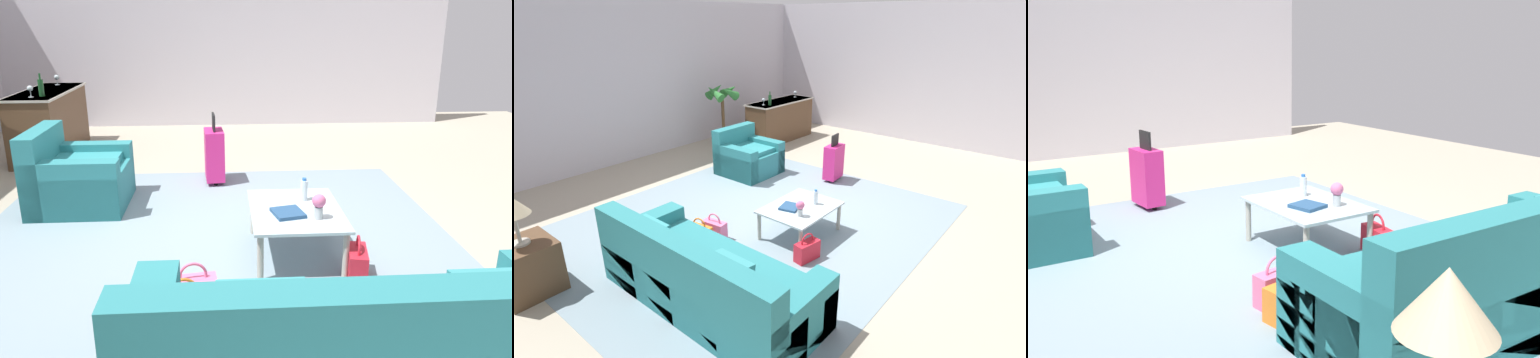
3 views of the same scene
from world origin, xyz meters
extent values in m
plane|color=#A89E89|center=(0.00, 0.00, 0.00)|extent=(12.00, 12.00, 0.00)
cube|color=silver|center=(0.00, 4.06, 1.55)|extent=(10.24, 0.12, 3.10)
cube|color=silver|center=(5.06, 0.00, 1.55)|extent=(0.12, 8.00, 3.10)
cube|color=gray|center=(-0.60, 0.20, 0.00)|extent=(5.20, 4.40, 0.01)
cube|color=teal|center=(-2.10, -0.60, 0.23)|extent=(0.96, 2.39, 0.45)
cube|color=teal|center=(-2.47, -0.60, 0.44)|extent=(0.22, 2.39, 0.88)
cube|color=teal|center=(-2.10, 0.48, 0.30)|extent=(0.96, 0.24, 0.60)
cube|color=teal|center=(-2.10, -1.68, 0.30)|extent=(0.96, 0.24, 0.60)
cube|color=teal|center=(-2.31, -0.06, 0.63)|extent=(0.16, 0.40, 0.41)
cube|color=teal|center=(-2.31, -1.14, 0.63)|extent=(0.18, 0.40, 0.41)
cube|color=teal|center=(0.90, 1.60, 0.22)|extent=(0.96, 0.95, 0.44)
cube|color=teal|center=(0.90, 1.98, 0.42)|extent=(0.96, 0.20, 0.84)
cube|color=teal|center=(1.28, 1.60, 0.30)|extent=(0.20, 0.95, 0.60)
cube|color=teal|center=(0.52, 1.60, 0.30)|extent=(0.20, 0.95, 0.60)
cube|color=teal|center=(0.90, 1.55, 0.48)|extent=(0.72, 0.69, 0.08)
cube|color=silver|center=(-0.40, -0.50, 0.40)|extent=(1.00, 0.76, 0.02)
cylinder|color=#ADA899|center=(-0.85, -0.17, 0.20)|extent=(0.05, 0.05, 0.39)
cylinder|color=#ADA899|center=(0.05, -0.17, 0.20)|extent=(0.05, 0.05, 0.39)
cylinder|color=#ADA899|center=(-0.85, -0.83, 0.20)|extent=(0.05, 0.05, 0.39)
cylinder|color=#ADA899|center=(0.05, -0.83, 0.20)|extent=(0.05, 0.05, 0.39)
cylinder|color=silver|center=(-0.20, -0.60, 0.51)|extent=(0.06, 0.06, 0.18)
cylinder|color=#2D6BBC|center=(-0.20, -0.60, 0.61)|extent=(0.04, 0.04, 0.02)
cube|color=navy|center=(-0.52, -0.42, 0.43)|extent=(0.30, 0.28, 0.03)
cylinder|color=#B2B7BC|center=(-0.62, -0.65, 0.47)|extent=(0.07, 0.07, 0.10)
sphere|color=#DB6693|center=(-0.62, -0.65, 0.57)|extent=(0.11, 0.11, 0.11)
cube|color=#513823|center=(-3.20, 1.00, 0.29)|extent=(0.56, 0.56, 0.57)
cylinder|color=#ADA899|center=(-3.20, 1.00, 0.58)|extent=(0.18, 0.18, 0.02)
cylinder|color=#ADA899|center=(-3.20, 1.00, 0.75)|extent=(0.04, 0.04, 0.31)
cube|color=#513823|center=(3.10, 2.60, 0.47)|extent=(1.78, 0.62, 0.93)
cube|color=#ADA899|center=(3.10, 2.60, 0.92)|extent=(1.82, 0.66, 0.03)
cylinder|color=silver|center=(2.48, 2.59, 0.94)|extent=(0.07, 0.07, 0.01)
cylinder|color=silver|center=(2.48, 2.59, 0.98)|extent=(0.01, 0.01, 0.08)
sphere|color=silver|center=(2.48, 2.59, 1.05)|extent=(0.08, 0.08, 0.08)
cylinder|color=silver|center=(3.72, 2.63, 0.94)|extent=(0.07, 0.07, 0.01)
cylinder|color=silver|center=(3.72, 2.63, 0.98)|extent=(0.01, 0.01, 0.08)
sphere|color=silver|center=(3.72, 2.63, 1.05)|extent=(0.08, 0.08, 0.08)
cylinder|color=#194C23|center=(2.57, 2.48, 1.04)|extent=(0.07, 0.07, 0.22)
cylinder|color=#194C23|center=(2.57, 2.48, 1.19)|extent=(0.03, 0.03, 0.08)
cube|color=#D12375|center=(1.60, 0.20, 0.35)|extent=(0.42, 0.25, 0.60)
cube|color=black|center=(1.60, 0.20, 0.75)|extent=(0.24, 0.04, 0.20)
cylinder|color=black|center=(1.46, 0.19, 0.03)|extent=(0.02, 0.05, 0.05)
cylinder|color=black|center=(1.74, 0.21, 0.03)|extent=(0.02, 0.05, 0.05)
cube|color=pink|center=(-1.19, 0.31, 0.12)|extent=(0.18, 0.34, 0.24)
torus|color=pink|center=(-1.19, 0.31, 0.26)|extent=(0.05, 0.20, 0.20)
cube|color=red|center=(-0.84, -0.92, 0.12)|extent=(0.34, 0.19, 0.24)
torus|color=red|center=(-0.84, -0.92, 0.26)|extent=(0.20, 0.05, 0.20)
cube|color=orange|center=(-1.40, 0.37, 0.12)|extent=(0.19, 0.34, 0.24)
torus|color=orange|center=(-1.40, 0.37, 0.26)|extent=(0.05, 0.20, 0.20)
cylinder|color=#BCB299|center=(1.80, 3.20, 0.16)|extent=(0.42, 0.42, 0.32)
cylinder|color=brown|center=(1.80, 3.20, 0.73)|extent=(0.07, 0.07, 0.81)
cone|color=#2D7533|center=(2.02, 3.20, 1.25)|extent=(0.20, 0.49, 0.38)
cone|color=#2D7533|center=(1.80, 3.42, 1.25)|extent=(0.49, 0.20, 0.38)
cone|color=#2D7533|center=(1.58, 3.20, 1.25)|extent=(0.20, 0.49, 0.38)
cone|color=#2D7533|center=(1.80, 2.98, 1.25)|extent=(0.49, 0.20, 0.38)
camera|label=1|loc=(-4.23, 0.09, 1.94)|focal=35.00mm
camera|label=2|loc=(-4.30, -3.21, 2.68)|focal=28.00mm
camera|label=3|loc=(-4.24, 2.27, 1.75)|focal=40.00mm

